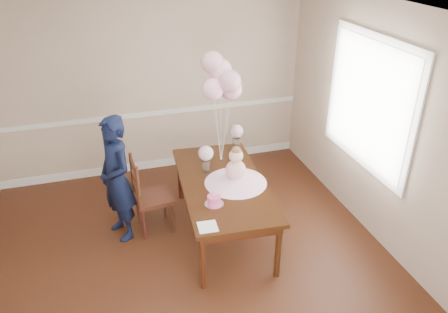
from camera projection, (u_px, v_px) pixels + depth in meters
The scene contains 49 objects.
floor at pixel (194, 275), 4.72m from camera, with size 4.50×5.00×0.00m, color black.
ceiling at pixel (182, 17), 3.45m from camera, with size 4.50×5.00×0.02m, color white.
wall_back at pixel (150, 84), 6.20m from camera, with size 4.50×0.02×2.70m, color tan.
wall_right at pixel (394, 136), 4.66m from camera, with size 0.02×5.00×2.70m, color tan.
chair_rail_trim at pixel (153, 114), 6.40m from camera, with size 4.50×0.02×0.07m, color silver.
baseboard_trim at pixel (157, 164), 6.80m from camera, with size 4.50×0.02×0.12m, color silver.
window_frame at pixel (369, 103), 4.99m from camera, with size 0.02×1.66×1.56m, color white.
window_blinds at pixel (368, 103), 4.98m from camera, with size 0.01×1.50×1.40m, color silver.
dining_table_top at pixel (223, 184), 5.07m from camera, with size 0.95×1.90×0.05m, color black.
table_apron at pixel (223, 189), 5.10m from camera, with size 0.85×1.80×0.09m, color black.
table_leg_fl at pixel (203, 262), 4.40m from camera, with size 0.07×0.07×0.66m, color black.
table_leg_fr at pixel (278, 251), 4.56m from camera, with size 0.07×0.07×0.66m, color black.
table_leg_bl at pixel (180, 177), 5.91m from camera, with size 0.07×0.07×0.66m, color black.
table_leg_br at pixel (237, 170), 6.07m from camera, with size 0.07×0.07×0.66m, color black.
baby_skirt at pixel (236, 179), 5.02m from camera, with size 0.72×0.72×0.09m, color #FFBBE8.
baby_torso at pixel (236, 170), 4.96m from camera, with size 0.23×0.23×0.23m, color #F79CC7.
baby_head at pixel (236, 156), 4.88m from camera, with size 0.16×0.16×0.16m, color beige.
baby_hair at pixel (236, 151), 4.85m from camera, with size 0.11×0.11×0.11m, color brown.
cake_platter at pixel (214, 204), 4.65m from camera, with size 0.21×0.21×0.01m, color white.
birthday_cake at pixel (214, 200), 4.63m from camera, with size 0.14×0.14×0.09m, color #DD4689.
cake_flower_a at pixel (214, 195), 4.60m from camera, with size 0.03×0.03×0.03m, color white.
cake_flower_b at pixel (216, 194), 4.62m from camera, with size 0.03×0.03×0.03m, color silver.
rose_vase_near at pixel (206, 166), 5.24m from camera, with size 0.09×0.09×0.15m, color silver.
roses_near at pixel (206, 153), 5.16m from camera, with size 0.18×0.18×0.18m, color beige.
rose_vase_far at pixel (236, 143), 5.79m from camera, with size 0.09×0.09×0.15m, color silver.
roses_far at pixel (236, 131), 5.71m from camera, with size 0.18×0.18×0.18m, color beige.
napkin at pixel (208, 227), 4.29m from camera, with size 0.19×0.19×0.01m, color white.
balloon_weight at pixel (221, 159), 5.52m from camera, with size 0.04×0.04×0.02m, color silver.
balloon_a at pixel (213, 89), 5.06m from camera, with size 0.27×0.27×0.27m, color #FFB4D5.
balloon_b at pixel (230, 81), 5.01m from camera, with size 0.27×0.27×0.27m, color #D798B5.
balloon_c at pixel (221, 70), 5.08m from camera, with size 0.27×0.27×0.27m, color #F5AEC7.
balloon_d at pixel (212, 62), 5.03m from camera, with size 0.27×0.27×0.27m, color #DD9CB6.
balloon_e at pixel (231, 89), 5.20m from camera, with size 0.27×0.27×0.27m, color #E09EBB.
balloon_ribbon_a at pixel (217, 131), 5.33m from camera, with size 0.00×0.00×0.80m, color white.
balloon_ribbon_b at pixel (225, 128), 5.30m from camera, with size 0.00×0.00×0.89m, color white.
balloon_ribbon_c at pixel (221, 122), 5.33m from camera, with size 0.00×0.00×0.99m, color white.
balloon_ribbon_d at pixel (217, 119), 5.31m from camera, with size 0.00×0.00×1.08m, color white.
balloon_ribbon_e at pixel (226, 131), 5.39m from camera, with size 0.00×0.00×0.75m, color white.
dining_chair_seat at pixel (154, 198), 5.26m from camera, with size 0.43×0.43×0.05m, color #38180F.
chair_leg_fl at pixel (144, 224), 5.17m from camera, with size 0.04×0.04×0.42m, color #38120F.
chair_leg_fr at pixel (173, 218), 5.28m from camera, with size 0.04×0.04×0.42m, color black.
chair_leg_bl at pixel (138, 209), 5.45m from camera, with size 0.04×0.04×0.42m, color #3B1C10.
chair_leg_br at pixel (165, 203), 5.57m from camera, with size 0.04×0.04×0.42m, color #3D1810.
chair_back_post_l at pixel (139, 188), 4.92m from camera, with size 0.04×0.04×0.55m, color #3E1D10.
chair_back_post_r at pixel (132, 174), 5.21m from camera, with size 0.04×0.04×0.55m, color #38200F.
chair_slat_low at pixel (136, 189), 5.12m from camera, with size 0.03×0.39×0.05m, color black.
chair_slat_mid at pixel (135, 178), 5.05m from camera, with size 0.03×0.39×0.05m, color #3B1A10.
chair_slat_top at pixel (134, 166), 4.97m from camera, with size 0.03×0.39×0.05m, color #3C1610.
woman at pixel (117, 179), 5.00m from camera, with size 0.56×0.37×1.54m, color black.
Camera 1 is at (-0.72, -3.51, 3.34)m, focal length 35.00 mm.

